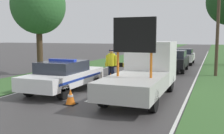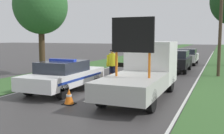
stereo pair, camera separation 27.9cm
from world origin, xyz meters
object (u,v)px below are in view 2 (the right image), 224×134
object	(u,v)px
road_barrier	(133,66)
roadside_tree_near_right	(41,6)
police_car	(64,75)
work_truck	(145,70)
traffic_cone_near_truck	(111,79)
pedestrian_civilian	(133,65)
queued_car_van_white	(186,56)
traffic_cone_centre_front	(69,97)
queued_car_sedan_black	(177,60)
traffic_cone_near_police	(98,74)
utility_pole	(221,15)
police_officer	(112,63)

from	to	relation	value
road_barrier	roadside_tree_near_right	distance (m)	7.24
police_car	work_truck	world-z (taller)	work_truck
road_barrier	traffic_cone_near_truck	xyz separation A→B (m)	(-0.70, -1.59, -0.52)
police_car	pedestrian_civilian	size ratio (longest dim) A/B	2.92
pedestrian_civilian	work_truck	bearing A→B (deg)	-41.13
traffic_cone_near_truck	police_car	bearing A→B (deg)	-121.59
traffic_cone_near_truck	roadside_tree_near_right	bearing A→B (deg)	164.42
road_barrier	queued_car_van_white	world-z (taller)	queued_car_van_white
traffic_cone_centre_front	queued_car_sedan_black	bearing A→B (deg)	78.54
traffic_cone_centre_front	traffic_cone_near_truck	world-z (taller)	traffic_cone_near_truck
traffic_cone_near_police	traffic_cone_near_truck	xyz separation A→B (m)	(1.44, -1.43, 0.01)
work_truck	pedestrian_civilian	distance (m)	2.96
queued_car_sedan_black	pedestrian_civilian	bearing A→B (deg)	76.19
work_truck	utility_pole	size ratio (longest dim) A/B	0.76
road_barrier	pedestrian_civilian	world-z (taller)	pedestrian_civilian
road_barrier	traffic_cone_near_truck	size ratio (longest dim) A/B	5.25
traffic_cone_near_truck	queued_car_van_white	world-z (taller)	queued_car_van_white
police_officer	pedestrian_civilian	distance (m)	1.21
utility_pole	work_truck	bearing A→B (deg)	-112.57
work_truck	roadside_tree_near_right	world-z (taller)	roadside_tree_near_right
police_car	queued_car_van_white	distance (m)	14.85
utility_pole	traffic_cone_centre_front	bearing A→B (deg)	-117.99
pedestrian_civilian	traffic_cone_near_truck	bearing A→B (deg)	-115.06
traffic_cone_near_truck	traffic_cone_centre_front	bearing A→B (deg)	-88.34
queued_car_sedan_black	utility_pole	bearing A→B (deg)	151.35
police_car	utility_pole	bearing A→B (deg)	50.91
traffic_cone_near_police	utility_pole	distance (m)	8.36
road_barrier	pedestrian_civilian	distance (m)	0.75
traffic_cone_near_police	roadside_tree_near_right	xyz separation A→B (m)	(-4.13, 0.12, 4.15)
traffic_cone_near_police	road_barrier	bearing A→B (deg)	4.28
traffic_cone_near_police	roadside_tree_near_right	world-z (taller)	roadside_tree_near_right
queued_car_sedan_black	roadside_tree_near_right	distance (m)	10.11
traffic_cone_near_police	roadside_tree_near_right	bearing A→B (deg)	178.29
road_barrier	police_officer	distance (m)	1.27
police_officer	queued_car_van_white	distance (m)	11.59
traffic_cone_near_truck	utility_pole	world-z (taller)	utility_pole
work_truck	pedestrian_civilian	world-z (taller)	work_truck
road_barrier	roadside_tree_near_right	size ratio (longest dim) A/B	0.52
police_car	traffic_cone_near_truck	bearing A→B (deg)	60.81
traffic_cone_near_police	traffic_cone_centre_front	size ratio (longest dim) A/B	1.05
traffic_cone_near_truck	roadside_tree_near_right	size ratio (longest dim) A/B	0.10
traffic_cone_near_truck	queued_car_sedan_black	size ratio (longest dim) A/B	0.16
queued_car_van_white	traffic_cone_near_truck	bearing A→B (deg)	78.94
police_officer	traffic_cone_centre_front	xyz separation A→B (m)	(0.39, -5.13, -0.79)
work_truck	police_officer	size ratio (longest dim) A/B	3.13
traffic_cone_centre_front	queued_car_van_white	distance (m)	16.57
police_officer	traffic_cone_near_truck	distance (m)	1.14
roadside_tree_near_right	utility_pole	size ratio (longest dim) A/B	0.84
pedestrian_civilian	queued_car_sedan_black	size ratio (longest dim) A/B	0.41
work_truck	traffic_cone_centre_front	size ratio (longest dim) A/B	9.68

